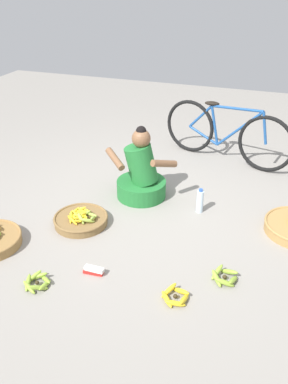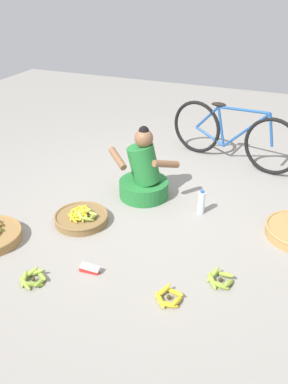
% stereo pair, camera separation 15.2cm
% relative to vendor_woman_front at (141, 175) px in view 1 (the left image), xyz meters
% --- Properties ---
extents(ground_plane, '(10.00, 10.00, 0.00)m').
position_rel_vendor_woman_front_xyz_m(ground_plane, '(0.20, -0.30, -0.25)').
color(ground_plane, gray).
extents(vendor_woman_front, '(0.75, 0.52, 0.79)m').
position_rel_vendor_woman_front_xyz_m(vendor_woman_front, '(0.00, 0.00, 0.00)').
color(vendor_woman_front, '#237233').
rests_on(vendor_woman_front, ground).
extents(bicycle_leaning, '(1.64, 0.54, 0.73)m').
position_rel_vendor_woman_front_xyz_m(bicycle_leaning, '(0.67, 1.20, 0.11)').
color(bicycle_leaning, black).
rests_on(bicycle_leaning, ground).
extents(banana_basket_front_center, '(0.52, 0.52, 0.15)m').
position_rel_vendor_woman_front_xyz_m(banana_basket_front_center, '(-0.36, -0.69, -0.20)').
color(banana_basket_front_center, brown).
rests_on(banana_basket_front_center, ground).
extents(loose_bananas_mid_right, '(0.23, 0.23, 0.10)m').
position_rel_vendor_woman_front_xyz_m(loose_bananas_mid_right, '(-0.30, -1.56, -0.22)').
color(loose_bananas_mid_right, '#8CAD38').
rests_on(loose_bananas_mid_right, ground).
extents(loose_bananas_near_vendor, '(0.22, 0.23, 0.09)m').
position_rel_vendor_woman_front_xyz_m(loose_bananas_near_vendor, '(0.75, -1.36, -0.22)').
color(loose_bananas_near_vendor, gold).
rests_on(loose_bananas_near_vendor, ground).
extents(loose_bananas_back_left, '(0.23, 0.23, 0.10)m').
position_rel_vendor_woman_front_xyz_m(loose_bananas_back_left, '(1.05, -1.04, -0.21)').
color(loose_bananas_back_left, '#8CAD38').
rests_on(loose_bananas_back_left, ground).
extents(water_bottle, '(0.07, 0.07, 0.26)m').
position_rel_vendor_woman_front_xyz_m(water_bottle, '(0.65, -0.11, -0.13)').
color(water_bottle, silver).
rests_on(water_bottle, ground).
extents(packet_carton_stack, '(0.17, 0.06, 0.06)m').
position_rel_vendor_woman_front_xyz_m(packet_carton_stack, '(0.06, -1.30, -0.22)').
color(packet_carton_stack, red).
rests_on(packet_carton_stack, ground).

